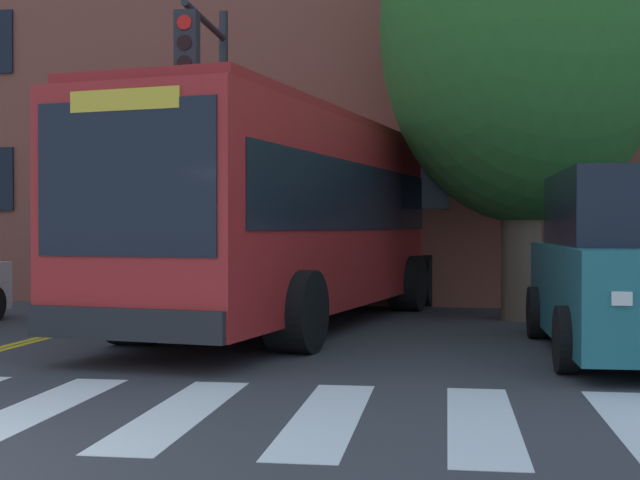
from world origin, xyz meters
The scene contains 8 objects.
lane_line_yellow_inner centered at (-1.78, 16.80, 0.00)m, with size 0.12×36.00×0.01m, color gold.
lane_line_yellow_outer centered at (-1.62, 16.80, 0.00)m, with size 0.12×36.00×0.01m, color gold.
city_bus centered at (1.70, 10.42, 1.84)m, with size 4.39×11.82×3.44m.
car_teal_far_lane centered at (6.51, 7.23, 1.11)m, with size 2.31×5.26×2.35m.
car_black_behind_bus centered at (0.88, 18.55, 1.13)m, with size 2.30×4.79×2.39m.
traffic_light_overhead centered at (0.24, 9.64, 3.60)m, with size 0.37×2.67×5.46m.
street_tree_curbside_large centered at (5.41, 11.44, 5.19)m, with size 7.00×6.95×8.71m.
building_facade centered at (-1.24, 18.27, 5.42)m, with size 35.83×9.36×10.83m.
Camera 1 is at (4.53, -4.64, 1.63)m, focal length 50.00 mm.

